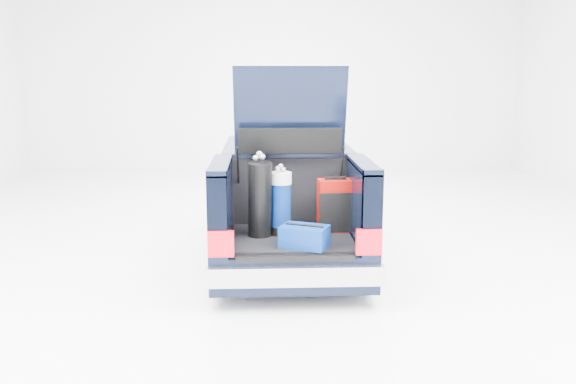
{
  "coord_description": "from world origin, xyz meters",
  "views": [
    {
      "loc": [
        -0.33,
        -8.0,
        2.42
      ],
      "look_at": [
        0.0,
        -0.5,
        0.9
      ],
      "focal_mm": 38.0,
      "sensor_mm": 36.0,
      "label": 1
    }
  ],
  "objects_px": {
    "black_golf_bag": "(260,199)",
    "car": "(286,200)",
    "blue_duffel": "(304,236)",
    "blue_golf_bag": "(281,203)",
    "red_suitcase": "(335,206)"
  },
  "relations": [
    {
      "from": "black_golf_bag",
      "to": "car",
      "type": "bearing_deg",
      "value": 69.51
    },
    {
      "from": "blue_duffel",
      "to": "blue_golf_bag",
      "type": "bearing_deg",
      "value": 137.32
    },
    {
      "from": "blue_golf_bag",
      "to": "blue_duffel",
      "type": "height_order",
      "value": "blue_golf_bag"
    },
    {
      "from": "blue_golf_bag",
      "to": "red_suitcase",
      "type": "bearing_deg",
      "value": 3.27
    },
    {
      "from": "black_golf_bag",
      "to": "blue_duffel",
      "type": "height_order",
      "value": "black_golf_bag"
    },
    {
      "from": "red_suitcase",
      "to": "blue_duffel",
      "type": "distance_m",
      "value": 0.77
    },
    {
      "from": "car",
      "to": "red_suitcase",
      "type": "distance_m",
      "value": 1.48
    },
    {
      "from": "car",
      "to": "red_suitcase",
      "type": "bearing_deg",
      "value": -69.99
    },
    {
      "from": "black_golf_bag",
      "to": "blue_golf_bag",
      "type": "xyz_separation_m",
      "value": [
        0.23,
        0.09,
        -0.06
      ]
    },
    {
      "from": "blue_golf_bag",
      "to": "blue_duffel",
      "type": "xyz_separation_m",
      "value": [
        0.23,
        -0.52,
        -0.25
      ]
    },
    {
      "from": "black_golf_bag",
      "to": "blue_duffel",
      "type": "bearing_deg",
      "value": -50.98
    },
    {
      "from": "red_suitcase",
      "to": "black_golf_bag",
      "type": "xyz_separation_m",
      "value": [
        -0.85,
        -0.2,
        0.13
      ]
    },
    {
      "from": "red_suitcase",
      "to": "black_golf_bag",
      "type": "bearing_deg",
      "value": -170.7
    },
    {
      "from": "red_suitcase",
      "to": "black_golf_bag",
      "type": "distance_m",
      "value": 0.88
    },
    {
      "from": "car",
      "to": "black_golf_bag",
      "type": "distance_m",
      "value": 1.65
    }
  ]
}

